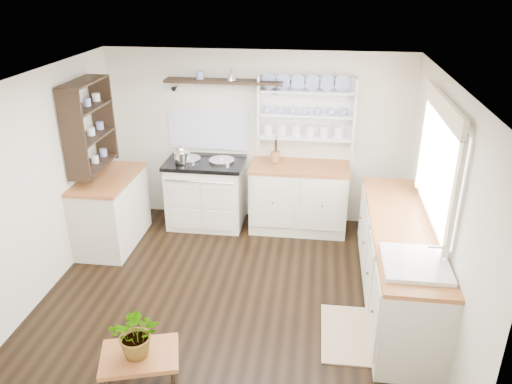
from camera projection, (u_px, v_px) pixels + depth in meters
floor at (233, 293)px, 5.40m from camera, size 4.00×3.80×0.01m
wall_back at (257, 138)px, 6.65m from camera, size 4.00×0.02×2.30m
wall_right at (441, 208)px, 4.69m from camera, size 0.02×3.80×2.30m
wall_left at (42, 186)px, 5.17m from camera, size 0.02×3.80×2.30m
ceiling at (229, 80)px, 4.46m from camera, size 4.00×3.80×0.01m
window at (438, 161)px, 4.66m from camera, size 0.08×1.55×1.22m
aga_cooker at (206, 192)px, 6.71m from camera, size 1.02×0.71×0.94m
back_cabinets at (298, 197)px, 6.58m from camera, size 1.27×0.63×0.90m
right_cabinets at (398, 263)px, 5.09m from camera, size 0.62×2.43×0.90m
belfast_sink at (414, 275)px, 4.28m from camera, size 0.55×0.60×0.45m
left_cabinets at (111, 210)px, 6.23m from camera, size 0.62×1.13×0.90m
plate_rack at (307, 111)px, 6.37m from camera, size 1.20×0.22×0.90m
high_shelf at (224, 82)px, 6.28m from camera, size 1.50×0.29×0.16m
left_shelving at (89, 125)px, 5.80m from camera, size 0.28×0.80×1.05m
kettle at (181, 154)px, 6.40m from camera, size 0.17×0.17×0.21m
utensil_crock at (275, 157)px, 6.49m from camera, size 0.12×0.12×0.14m
center_table at (140, 358)px, 4.07m from camera, size 0.72×0.60×0.34m
potted_plant at (137, 333)px, 3.96m from camera, size 0.44×0.40×0.44m
floor_rug at (350, 334)px, 4.77m from camera, size 0.56×0.86×0.02m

